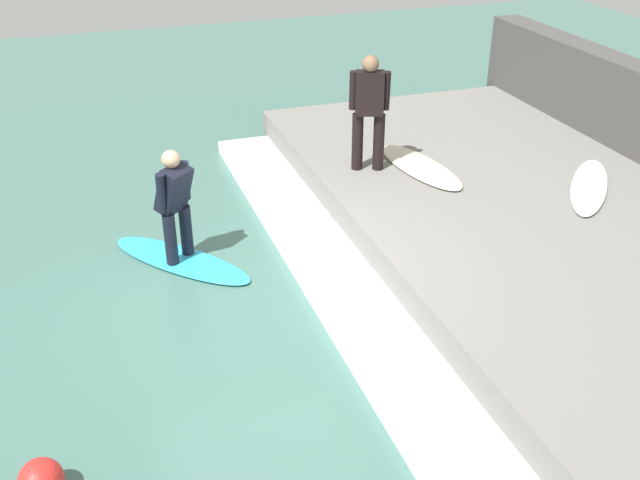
{
  "coord_description": "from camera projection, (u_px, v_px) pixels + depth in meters",
  "views": [
    {
      "loc": [
        -1.67,
        -6.79,
        4.61
      ],
      "look_at": [
        0.67,
        0.0,
        0.7
      ],
      "focal_mm": 42.0,
      "sensor_mm": 36.0,
      "label": 1
    }
  ],
  "objects": [
    {
      "name": "surfboard_spare",
      "position": [
        589.0,
        186.0,
        9.76
      ],
      "size": [
        1.58,
        1.75,
        0.06
      ],
      "color": "white",
      "rests_on": "concrete_ledge"
    },
    {
      "name": "ground_plane",
      "position": [
        263.0,
        305.0,
        8.32
      ],
      "size": [
        28.0,
        28.0,
        0.0
      ],
      "primitive_type": "plane",
      "color": "#426B60"
    },
    {
      "name": "surfboard_waiting_near",
      "position": [
        421.0,
        167.0,
        10.33
      ],
      "size": [
        0.82,
        1.85,
        0.06
      ],
      "color": "beige",
      "rests_on": "concrete_ledge"
    },
    {
      "name": "surfer_waiting_near",
      "position": [
        369.0,
        107.0,
        9.92
      ],
      "size": [
        0.51,
        0.37,
        1.58
      ],
      "color": "black",
      "rests_on": "concrete_ledge"
    },
    {
      "name": "surfboard_riding",
      "position": [
        181.0,
        260.0,
        9.14
      ],
      "size": [
        1.76,
        1.96,
        0.06
      ],
      "color": "#2DADD1",
      "rests_on": "ground_plane"
    },
    {
      "name": "surfer_riding",
      "position": [
        175.0,
        200.0,
        8.75
      ],
      "size": [
        0.52,
        0.52,
        1.4
      ],
      "color": "black",
      "rests_on": "surfboard_riding"
    },
    {
      "name": "wave_foam_crest",
      "position": [
        340.0,
        283.0,
        8.54
      ],
      "size": [
        0.83,
        9.25,
        0.18
      ],
      "primitive_type": "cube",
      "color": "white",
      "rests_on": "ground_plane"
    },
    {
      "name": "marker_buoy",
      "position": [
        41.0,
        480.0,
        5.83
      ],
      "size": [
        0.35,
        0.35,
        0.35
      ],
      "primitive_type": "sphere",
      "color": "red",
      "rests_on": "ground_plane"
    },
    {
      "name": "concrete_ledge",
      "position": [
        539.0,
        235.0,
        9.2
      ],
      "size": [
        4.4,
        9.74,
        0.53
      ],
      "primitive_type": "cube",
      "color": "slate",
      "rests_on": "ground_plane"
    }
  ]
}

